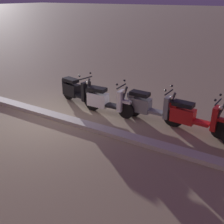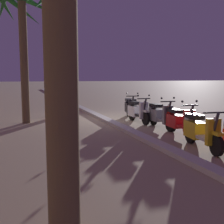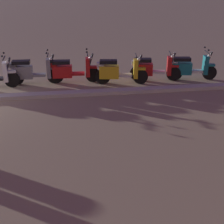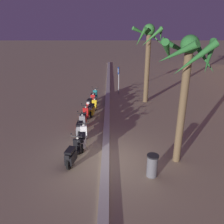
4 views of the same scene
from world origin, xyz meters
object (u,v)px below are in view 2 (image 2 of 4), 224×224
(scooter_red_last_in_row, at_px, (179,121))
(palm_tree_by_mall_entrance, at_px, (23,19))
(scooter_grey_mid_rear, at_px, (159,115))
(scooter_black_second_in_line, at_px, (130,107))
(litter_bin, at_px, (55,107))
(scooter_yellow_far_back, at_px, (200,131))
(scooter_white_mid_centre, at_px, (137,111))

(scooter_red_last_in_row, distance_m, palm_tree_by_mall_entrance, 7.14)
(scooter_red_last_in_row, distance_m, scooter_grey_mid_rear, 1.38)
(scooter_black_second_in_line, bearing_deg, palm_tree_by_mall_entrance, 91.72)
(litter_bin, bearing_deg, palm_tree_by_mall_entrance, 129.98)
(scooter_yellow_far_back, distance_m, scooter_black_second_in_line, 5.81)
(scooter_red_last_in_row, height_order, litter_bin, scooter_red_last_in_row)
(scooter_yellow_far_back, height_order, scooter_grey_mid_rear, scooter_grey_mid_rear)
(scooter_grey_mid_rear, height_order, scooter_black_second_in_line, same)
(scooter_yellow_far_back, bearing_deg, palm_tree_by_mall_entrance, 36.49)
(scooter_grey_mid_rear, relative_size, litter_bin, 1.93)
(scooter_yellow_far_back, bearing_deg, scooter_white_mid_centre, -2.09)
(scooter_red_last_in_row, relative_size, palm_tree_by_mall_entrance, 0.34)
(palm_tree_by_mall_entrance, relative_size, litter_bin, 5.69)
(scooter_red_last_in_row, height_order, scooter_white_mid_centre, same)
(scooter_red_last_in_row, bearing_deg, palm_tree_by_mall_entrance, 48.62)
(scooter_white_mid_centre, bearing_deg, scooter_grey_mid_rear, -168.63)
(scooter_red_last_in_row, height_order, scooter_black_second_in_line, same)
(scooter_yellow_far_back, height_order, scooter_red_last_in_row, scooter_red_last_in_row)
(scooter_yellow_far_back, distance_m, litter_bin, 7.34)
(scooter_red_last_in_row, bearing_deg, litter_bin, 32.69)
(scooter_grey_mid_rear, bearing_deg, palm_tree_by_mall_entrance, 60.04)
(scooter_black_second_in_line, bearing_deg, litter_bin, 74.08)
(scooter_yellow_far_back, xyz_separation_m, scooter_black_second_in_line, (5.80, -0.44, -0.00))
(scooter_red_last_in_row, xyz_separation_m, scooter_white_mid_centre, (2.77, 0.24, 0.01))
(scooter_white_mid_centre, xyz_separation_m, litter_bin, (2.36, 3.05, 0.03))
(scooter_white_mid_centre, height_order, litter_bin, scooter_white_mid_centre)
(scooter_white_mid_centre, height_order, palm_tree_by_mall_entrance, palm_tree_by_mall_entrance)
(scooter_yellow_far_back, height_order, scooter_black_second_in_line, scooter_black_second_in_line)
(scooter_white_mid_centre, bearing_deg, palm_tree_by_mall_entrance, 73.68)
(scooter_red_last_in_row, relative_size, scooter_grey_mid_rear, 1.00)
(scooter_yellow_far_back, height_order, scooter_white_mid_centre, scooter_white_mid_centre)
(scooter_yellow_far_back, relative_size, scooter_red_last_in_row, 1.01)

